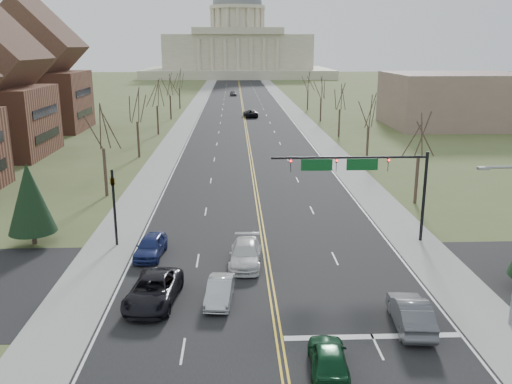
{
  "coord_description": "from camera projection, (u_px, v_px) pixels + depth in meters",
  "views": [
    {
      "loc": [
        -2.27,
        -26.59,
        15.04
      ],
      "look_at": [
        -0.46,
        17.76,
        3.0
      ],
      "focal_mm": 38.0,
      "sensor_mm": 36.0,
      "label": 1
    }
  ],
  "objects": [
    {
      "name": "signal_left",
      "position": [
        114.0,
        199.0,
        41.26
      ],
      "size": [
        0.32,
        0.36,
        6.0
      ],
      "color": "black",
      "rests_on": "ground"
    },
    {
      "name": "tree_r_4",
      "position": [
        308.0,
        82.0,
        128.86
      ],
      "size": [
        3.74,
        3.74,
        8.5
      ],
      "color": "#31251D",
      "rests_on": "ground"
    },
    {
      "name": "tree_l_2",
      "position": [
        157.0,
        94.0,
        92.82
      ],
      "size": [
        3.96,
        3.96,
        9.0
      ],
      "color": "#31251D",
      "rests_on": "ground"
    },
    {
      "name": "edge_line_left",
      "position": [
        204.0,
        108.0,
        135.36
      ],
      "size": [
        0.15,
        380.0,
        0.01
      ],
      "primitive_type": "cube",
      "color": "silver",
      "rests_on": "road"
    },
    {
      "name": "tree_l_3",
      "position": [
        170.0,
        86.0,
        112.1
      ],
      "size": [
        3.96,
        3.96,
        9.0
      ],
      "color": "#31251D",
      "rests_on": "ground"
    },
    {
      "name": "ground",
      "position": [
        278.0,
        329.0,
        29.67
      ],
      "size": [
        600.0,
        600.0,
        0.0
      ],
      "primitive_type": "plane",
      "color": "#4D5A2D",
      "rests_on": "ground"
    },
    {
      "name": "bldg_right_mass",
      "position": [
        455.0,
        100.0,
        103.23
      ],
      "size": [
        25.0,
        20.0,
        10.0
      ],
      "primitive_type": "cube",
      "color": "#785F55",
      "rests_on": "ground"
    },
    {
      "name": "tree_r_1",
      "position": [
        369.0,
        112.0,
        71.0
      ],
      "size": [
        3.74,
        3.74,
        8.5
      ],
      "color": "#31251D",
      "rests_on": "ground"
    },
    {
      "name": "tree_r_2",
      "position": [
        340.0,
        98.0,
        90.29
      ],
      "size": [
        3.74,
        3.74,
        8.5
      ],
      "color": "#31251D",
      "rests_on": "ground"
    },
    {
      "name": "cross_road",
      "position": [
        270.0,
        283.0,
        35.46
      ],
      "size": [
        120.0,
        14.0,
        0.01
      ],
      "primitive_type": "cube",
      "color": "black",
      "rests_on": "ground"
    },
    {
      "name": "car_sb_inner_lead",
      "position": [
        220.0,
        291.0,
        32.71
      ],
      "size": [
        1.87,
        4.33,
        1.39
      ],
      "primitive_type": "imported",
      "rotation": [
        0.0,
        0.0,
        -0.1
      ],
      "color": "#A5A8AD",
      "rests_on": "road"
    },
    {
      "name": "signal_mast",
      "position": [
        361.0,
        171.0,
        41.48
      ],
      "size": [
        12.12,
        0.44,
        7.2
      ],
      "color": "black",
      "rests_on": "ground"
    },
    {
      "name": "tree_l_0",
      "position": [
        102.0,
        129.0,
        54.24
      ],
      "size": [
        3.96,
        3.96,
        9.0
      ],
      "color": "#31251D",
      "rests_on": "ground"
    },
    {
      "name": "car_sb_outer_second",
      "position": [
        151.0,
        246.0,
        39.75
      ],
      "size": [
        2.26,
        4.74,
        1.57
      ],
      "primitive_type": "imported",
      "rotation": [
        0.0,
        0.0,
        -0.09
      ],
      "color": "navy",
      "rests_on": "road"
    },
    {
      "name": "tree_l_4",
      "position": [
        179.0,
        80.0,
        131.39
      ],
      "size": [
        3.96,
        3.96,
        9.0
      ],
      "color": "#31251D",
      "rests_on": "ground"
    },
    {
      "name": "tree_r_0",
      "position": [
        420.0,
        137.0,
        51.71
      ],
      "size": [
        3.74,
        3.74,
        8.5
      ],
      "color": "#31251D",
      "rests_on": "ground"
    },
    {
      "name": "car_nb_inner_lead",
      "position": [
        328.0,
        358.0,
        25.54
      ],
      "size": [
        2.14,
        4.58,
        1.52
      ],
      "primitive_type": "imported",
      "rotation": [
        0.0,
        0.0,
        3.06
      ],
      "color": "#0D391D",
      "rests_on": "road"
    },
    {
      "name": "bldg_left_far",
      "position": [
        34.0,
        77.0,
        97.03
      ],
      "size": [
        17.1,
        14.28,
        23.25
      ],
      "color": "brown",
      "rests_on": "ground"
    },
    {
      "name": "car_nb_outer_lead",
      "position": [
        411.0,
        313.0,
        29.71
      ],
      "size": [
        2.17,
        5.18,
        1.67
      ],
      "primitive_type": "imported",
      "rotation": [
        0.0,
        0.0,
        3.06
      ],
      "color": "#505258",
      "rests_on": "road"
    },
    {
      "name": "car_sb_outer_lead",
      "position": [
        153.0,
        290.0,
        32.5
      ],
      "size": [
        3.35,
        6.18,
        1.64
      ],
      "primitive_type": "imported",
      "rotation": [
        0.0,
        0.0,
        -0.11
      ],
      "color": "black",
      "rests_on": "road"
    },
    {
      "name": "car_sb_inner_second",
      "position": [
        245.0,
        254.0,
        38.25
      ],
      "size": [
        2.54,
        5.48,
        1.55
      ],
      "primitive_type": "imported",
      "rotation": [
        0.0,
        0.0,
        -0.07
      ],
      "color": "silver",
      "rests_on": "road"
    },
    {
      "name": "sidewalk_right",
      "position": [
        290.0,
        107.0,
        136.22
      ],
      "size": [
        4.0,
        380.0,
        0.03
      ],
      "primitive_type": "cube",
      "color": "gray",
      "rests_on": "ground"
    },
    {
      "name": "car_far_sb",
      "position": [
        233.0,
        93.0,
        167.23
      ],
      "size": [
        2.14,
        4.58,
        1.52
      ],
      "primitive_type": "imported",
      "rotation": [
        0.0,
        0.0,
        0.08
      ],
      "color": "#53555C",
      "rests_on": "road"
    },
    {
      "name": "center_line",
      "position": [
        243.0,
        107.0,
        135.74
      ],
      "size": [
        0.42,
        380.0,
        0.01
      ],
      "primitive_type": "cube",
      "color": "gold",
      "rests_on": "road"
    },
    {
      "name": "edge_line_right",
      "position": [
        282.0,
        107.0,
        136.13
      ],
      "size": [
        0.15,
        380.0,
        0.01
      ],
      "primitive_type": "cube",
      "color": "silver",
      "rests_on": "road"
    },
    {
      "name": "stop_bar",
      "position": [
        372.0,
        337.0,
        28.9
      ],
      "size": [
        9.5,
        0.5,
        0.01
      ],
      "primitive_type": "cube",
      "color": "silver",
      "rests_on": "road"
    },
    {
      "name": "road",
      "position": [
        243.0,
        107.0,
        135.75
      ],
      "size": [
        20.0,
        380.0,
        0.01
      ],
      "primitive_type": "cube",
      "color": "black",
      "rests_on": "ground"
    },
    {
      "name": "sidewalk_left",
      "position": [
        195.0,
        108.0,
        135.27
      ],
      "size": [
        4.0,
        380.0,
        0.03
      ],
      "primitive_type": "cube",
      "color": "gray",
      "rests_on": "ground"
    },
    {
      "name": "capitol",
      "position": [
        238.0,
        47.0,
        266.95
      ],
      "size": [
        90.0,
        60.0,
        50.0
      ],
      "color": "beige",
      "rests_on": "ground"
    },
    {
      "name": "car_far_nb",
      "position": [
        250.0,
        113.0,
        117.44
      ],
      "size": [
        3.33,
        6.04,
        1.6
      ],
      "primitive_type": "imported",
      "rotation": [
        0.0,
        0.0,
        3.26
      ],
      "color": "black",
      "rests_on": "road"
    },
    {
      "name": "conifer_l",
      "position": [
        30.0,
        198.0,
        41.48
      ],
      "size": [
        3.64,
        3.64,
        6.5
      ],
      "color": "#31251D",
      "rests_on": "ground"
    },
    {
      "name": "tree_r_3",
      "position": [
        321.0,
        89.0,
        109.57
      ],
      "size": [
        3.74,
        3.74,
        8.5
      ],
      "color": "#31251D",
      "rests_on": "ground"
    },
    {
      "name": "tree_l_1",
      "position": [
        136.0,
        107.0,
        73.53
      ],
      "size": [
        3.96,
        3.96,
        9.0
      ],
      "color": "#31251D",
      "rests_on": "ground"
    }
  ]
}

